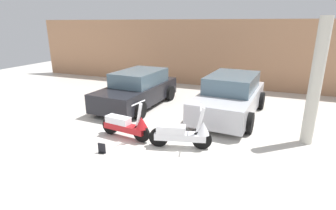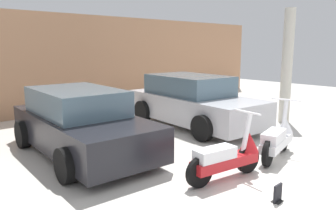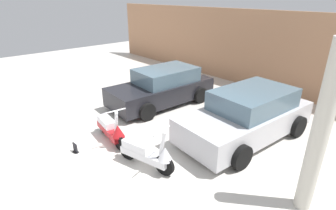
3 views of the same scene
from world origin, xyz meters
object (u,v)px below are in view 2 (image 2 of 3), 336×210
support_column_side (287,66)px  scooter_front_right (278,138)px  scooter_front_left (228,156)px  car_rear_left (81,123)px  car_rear_center (193,102)px  placard_near_left_scooter (278,194)px

support_column_side → scooter_front_right: bearing=-153.4°
scooter_front_left → car_rear_left: (-1.17, 2.85, 0.24)m
car_rear_center → placard_near_left_scooter: size_ratio=16.13×
scooter_front_left → placard_near_left_scooter: bearing=-90.5°
scooter_front_right → support_column_side: 3.53m
placard_near_left_scooter → car_rear_center: bearing=58.5°
car_rear_left → scooter_front_left: bearing=25.5°
car_rear_left → car_rear_center: (3.47, 0.16, 0.03)m
scooter_front_left → car_rear_center: bearing=60.3°
car_rear_left → placard_near_left_scooter: (1.02, -3.84, -0.52)m
support_column_side → placard_near_left_scooter: bearing=-152.1°
placard_near_left_scooter → support_column_side: support_column_side is taller
car_rear_center → placard_near_left_scooter: 4.72m
car_rear_left → car_rear_center: size_ratio=0.95×
scooter_front_right → placard_near_left_scooter: (-1.75, -1.01, -0.28)m
scooter_front_right → support_column_side: bearing=12.4°
scooter_front_right → placard_near_left_scooter: scooter_front_right is taller
car_rear_left → car_rear_center: bearing=95.8°
scooter_front_right → car_rear_center: size_ratio=0.37×
scooter_front_right → support_column_side: (2.96, 1.49, 1.21)m
scooter_front_left → support_column_side: bearing=26.0°
scooter_front_left → scooter_front_right: 1.60m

